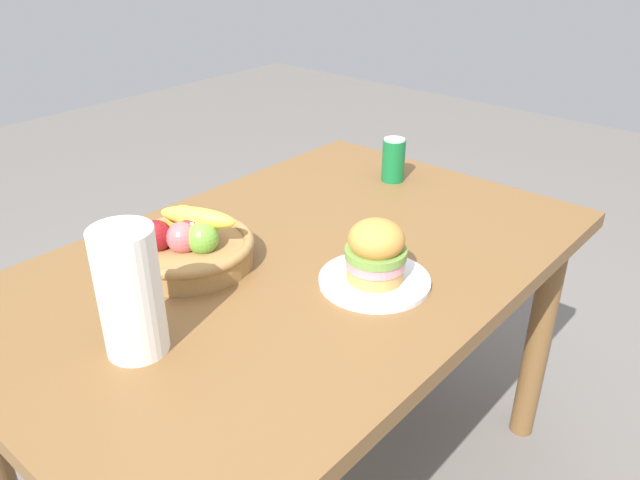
% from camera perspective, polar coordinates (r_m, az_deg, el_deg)
% --- Properties ---
extents(dining_table, '(1.40, 0.90, 0.75)m').
position_cam_1_polar(dining_table, '(1.47, -2.01, -4.97)').
color(dining_table, brown).
rests_on(dining_table, ground_plane).
extents(plate, '(0.24, 0.24, 0.01)m').
position_cam_1_polar(plate, '(1.33, 4.99, -3.70)').
color(plate, white).
rests_on(plate, dining_table).
extents(sandwich, '(0.13, 0.13, 0.13)m').
position_cam_1_polar(sandwich, '(1.29, 5.12, -1.01)').
color(sandwich, tan).
rests_on(sandwich, plate).
extents(soda_can, '(0.07, 0.07, 0.13)m').
position_cam_1_polar(soda_can, '(1.83, 6.72, 7.27)').
color(soda_can, '#147238').
rests_on(soda_can, dining_table).
extents(fruit_basket, '(0.29, 0.29, 0.14)m').
position_cam_1_polar(fruit_basket, '(1.40, -11.89, -0.40)').
color(fruit_basket, '#9E7542').
rests_on(fruit_basket, dining_table).
extents(paper_towel_roll, '(0.11, 0.11, 0.24)m').
position_cam_1_polar(paper_towel_roll, '(1.12, -16.96, -4.58)').
color(paper_towel_roll, white).
rests_on(paper_towel_roll, dining_table).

